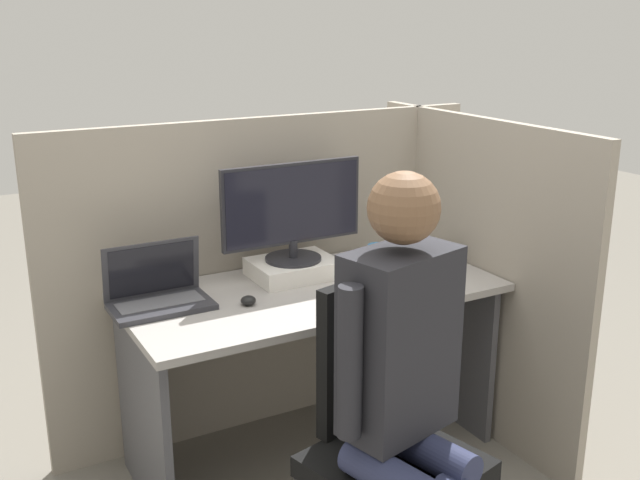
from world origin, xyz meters
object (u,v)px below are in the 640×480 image
object	(u,v)px
laptop	(158,295)
person	(405,367)
coffee_mug	(378,254)
monitor	(293,210)
stapler	(444,257)
office_chair	(385,430)
paper_box	(293,268)
carrot_toy	(392,287)

from	to	relation	value
laptop	person	xyz separation A→B (m)	(0.45, -0.91, -0.00)
coffee_mug	monitor	bearing A→B (deg)	175.14
stapler	office_chair	xyz separation A→B (m)	(-0.74, -0.66, -0.28)
office_chair	person	bearing A→B (deg)	-103.82
paper_box	person	bearing A→B (deg)	-97.75
carrot_toy	office_chair	size ratio (longest dim) A/B	0.14
stapler	person	xyz separation A→B (m)	(-0.77, -0.80, 0.01)
monitor	coffee_mug	world-z (taller)	monitor
laptop	carrot_toy	size ratio (longest dim) A/B	2.68
paper_box	monitor	bearing A→B (deg)	90.00
carrot_toy	office_chair	xyz separation A→B (m)	(-0.33, -0.47, -0.27)
paper_box	stapler	size ratio (longest dim) A/B	2.62
carrot_toy	person	size ratio (longest dim) A/B	0.10
laptop	monitor	bearing A→B (deg)	5.86
monitor	carrot_toy	world-z (taller)	monitor
carrot_toy	person	bearing A→B (deg)	-121.18
office_chair	carrot_toy	bearing A→B (deg)	54.44
stapler	office_chair	bearing A→B (deg)	-138.21
carrot_toy	office_chair	distance (m)	0.64
paper_box	office_chair	world-z (taller)	office_chair
laptop	person	world-z (taller)	person
person	monitor	bearing A→B (deg)	82.27
carrot_toy	coffee_mug	bearing A→B (deg)	64.79
stapler	office_chair	world-z (taller)	office_chair
monitor	person	distance (m)	1.01
office_chair	person	world-z (taller)	person
laptop	coffee_mug	size ratio (longest dim) A/B	3.88
monitor	laptop	size ratio (longest dim) A/B	1.67
laptop	stapler	xyz separation A→B (m)	(1.22, -0.11, -0.02)
stapler	laptop	bearing A→B (deg)	174.84
stapler	person	size ratio (longest dim) A/B	0.10
office_chair	coffee_mug	size ratio (longest dim) A/B	10.20
carrot_toy	office_chair	bearing A→B (deg)	-125.56
monitor	office_chair	bearing A→B (deg)	-96.66
person	coffee_mug	world-z (taller)	person
laptop	carrot_toy	xyz separation A→B (m)	(0.82, -0.30, -0.02)
laptop	office_chair	distance (m)	0.95
paper_box	laptop	world-z (taller)	laptop
carrot_toy	person	world-z (taller)	person
paper_box	coffee_mug	size ratio (longest dim) A/B	3.62
person	laptop	bearing A→B (deg)	116.21
laptop	stapler	world-z (taller)	laptop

